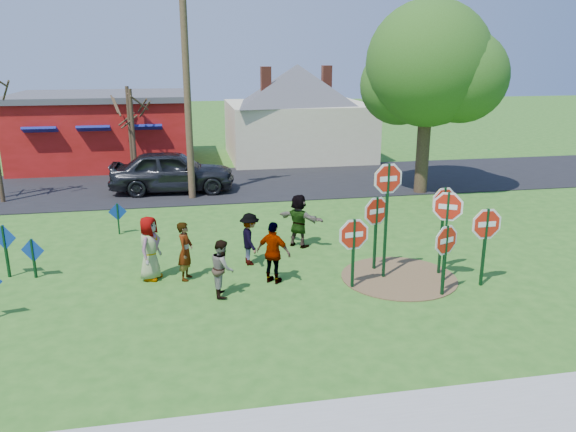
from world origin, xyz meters
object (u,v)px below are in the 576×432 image
person_b (185,251)px  stop_sign_b (387,191)px  leafy_tree (431,71)px  stop_sign_a (354,239)px  utility_pole (187,81)px  stop_sign_d (443,209)px  stop_sign_c (447,216)px  person_a (150,248)px  suv (173,171)px

person_b → stop_sign_b: bearing=-82.4°
person_b → leafy_tree: bearing=-34.9°
stop_sign_a → stop_sign_b: size_ratio=0.61×
stop_sign_a → person_b: bearing=154.5°
stop_sign_a → stop_sign_b: 1.62m
leafy_tree → utility_pole: bearing=175.3°
stop_sign_d → person_b: bearing=162.8°
stop_sign_c → stop_sign_d: 0.62m
stop_sign_c → person_b: (-6.85, 1.54, -1.06)m
person_a → utility_pole: utility_pole is taller
suv → leafy_tree: leafy_tree is taller
stop_sign_c → person_a: (-7.80, 1.74, -0.98)m
person_a → person_b: (0.96, -0.20, -0.08)m
stop_sign_d → leafy_tree: bearing=59.3°
stop_sign_b → stop_sign_d: (1.63, -0.03, -0.56)m
person_a → stop_sign_d: bearing=-75.7°
stop_sign_a → utility_pole: (-3.96, 10.46, 3.56)m
leafy_tree → person_b: bearing=-142.2°
leafy_tree → stop_sign_b: bearing=-119.6°
leafy_tree → person_a: bearing=-145.3°
stop_sign_b → stop_sign_c: 1.70m
person_b → leafy_tree: (10.57, 8.19, 4.47)m
stop_sign_b → leafy_tree: leafy_tree is taller
stop_sign_c → person_a: bearing=-163.9°
stop_sign_b → utility_pole: size_ratio=0.36×
person_a → leafy_tree: (11.52, 7.99, 4.40)m
stop_sign_c → leafy_tree: 10.97m
person_a → person_b: bearing=-79.3°
person_b → stop_sign_d: bearing=-80.4°
utility_pole → leafy_tree: (10.20, -0.83, 0.37)m
stop_sign_a → person_a: bearing=155.7°
stop_sign_d → person_a: bearing=162.2°
person_b → leafy_tree: size_ratio=0.20×
stop_sign_c → person_b: bearing=-164.0°
utility_pole → leafy_tree: 10.24m
stop_sign_c → leafy_tree: leafy_tree is taller
stop_sign_a → person_a: size_ratio=1.15×
stop_sign_c → stop_sign_d: stop_sign_c is taller
utility_pole → stop_sign_a: bearing=-69.3°
stop_sign_d → stop_sign_b: bearing=169.3°
person_b → stop_sign_c: bearing=-85.4°
person_b → utility_pole: utility_pole is taller
stop_sign_d → suv: (-7.45, 11.29, -0.95)m
stop_sign_a → stop_sign_d: stop_sign_d is taller
suv → utility_pole: (0.80, -1.31, 3.96)m
leafy_tree → suv: bearing=169.0°
stop_sign_a → suv: stop_sign_a is taller
stop_sign_a → utility_pole: 11.74m
person_a → utility_pole: (1.33, 8.82, 4.03)m
stop_sign_a → leafy_tree: 12.13m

